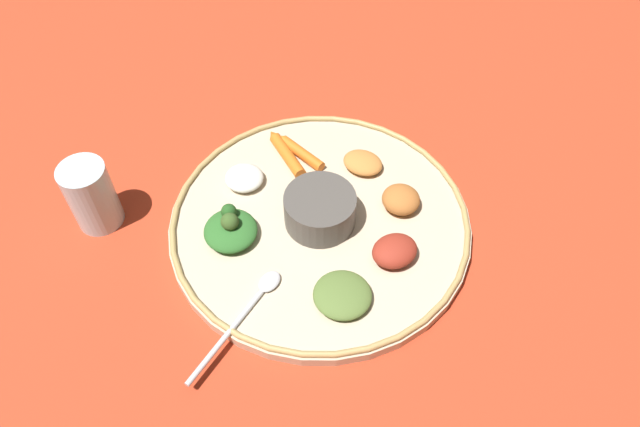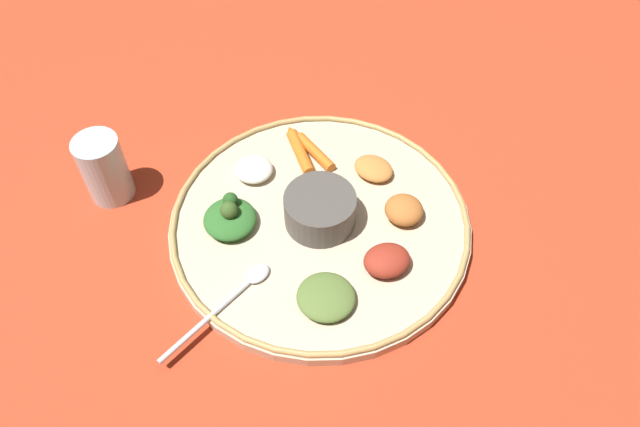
{
  "view_description": "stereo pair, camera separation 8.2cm",
  "coord_description": "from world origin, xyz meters",
  "px_view_note": "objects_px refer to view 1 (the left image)",
  "views": [
    {
      "loc": [
        -0.5,
        -0.05,
        0.67
      ],
      "look_at": [
        0.0,
        0.0,
        0.03
      ],
      "focal_mm": 34.02,
      "sensor_mm": 36.0,
      "label": 1
    },
    {
      "loc": [
        -0.49,
        -0.13,
        0.67
      ],
      "look_at": [
        0.0,
        0.0,
        0.03
      ],
      "focal_mm": 34.02,
      "sensor_mm": 36.0,
      "label": 2
    }
  ],
  "objects_px": {
    "greens_pile": "(230,229)",
    "carrot_near_spoon": "(299,151)",
    "center_bowl": "(320,209)",
    "spoon": "(249,307)",
    "carrot_outer": "(286,153)",
    "drinking_glass": "(93,199)"
  },
  "relations": [
    {
      "from": "greens_pile",
      "to": "carrot_near_spoon",
      "type": "xyz_separation_m",
      "value": [
        0.16,
        -0.07,
        -0.01
      ]
    },
    {
      "from": "center_bowl",
      "to": "spoon",
      "type": "height_order",
      "value": "center_bowl"
    },
    {
      "from": "spoon",
      "to": "carrot_outer",
      "type": "bearing_deg",
      "value": -1.98
    },
    {
      "from": "carrot_near_spoon",
      "to": "drinking_glass",
      "type": "bearing_deg",
      "value": 117.49
    },
    {
      "from": "carrot_near_spoon",
      "to": "center_bowl",
      "type": "bearing_deg",
      "value": -159.81
    },
    {
      "from": "center_bowl",
      "to": "drinking_glass",
      "type": "relative_size",
      "value": 0.95
    },
    {
      "from": "center_bowl",
      "to": "carrot_outer",
      "type": "relative_size",
      "value": 1.06
    },
    {
      "from": "center_bowl",
      "to": "greens_pile",
      "type": "distance_m",
      "value": 0.12
    },
    {
      "from": "carrot_near_spoon",
      "to": "carrot_outer",
      "type": "xyz_separation_m",
      "value": [
        -0.01,
        0.02,
        0.0
      ]
    },
    {
      "from": "greens_pile",
      "to": "drinking_glass",
      "type": "height_order",
      "value": "drinking_glass"
    },
    {
      "from": "spoon",
      "to": "drinking_glass",
      "type": "relative_size",
      "value": 1.63
    },
    {
      "from": "carrot_near_spoon",
      "to": "drinking_glass",
      "type": "distance_m",
      "value": 0.3
    },
    {
      "from": "spoon",
      "to": "drinking_glass",
      "type": "height_order",
      "value": "drinking_glass"
    },
    {
      "from": "center_bowl",
      "to": "carrot_outer",
      "type": "xyz_separation_m",
      "value": [
        0.11,
        0.06,
        -0.02
      ]
    },
    {
      "from": "center_bowl",
      "to": "greens_pile",
      "type": "xyz_separation_m",
      "value": [
        -0.04,
        0.12,
        -0.01
      ]
    },
    {
      "from": "center_bowl",
      "to": "carrot_outer",
      "type": "bearing_deg",
      "value": 29.17
    },
    {
      "from": "center_bowl",
      "to": "carrot_near_spoon",
      "type": "xyz_separation_m",
      "value": [
        0.12,
        0.04,
        -0.02
      ]
    },
    {
      "from": "spoon",
      "to": "greens_pile",
      "type": "bearing_deg",
      "value": 21.76
    },
    {
      "from": "spoon",
      "to": "greens_pile",
      "type": "xyz_separation_m",
      "value": [
        0.11,
        0.04,
        0.01
      ]
    },
    {
      "from": "carrot_near_spoon",
      "to": "greens_pile",
      "type": "bearing_deg",
      "value": 155.48
    },
    {
      "from": "center_bowl",
      "to": "spoon",
      "type": "relative_size",
      "value": 0.58
    },
    {
      "from": "center_bowl",
      "to": "spoon",
      "type": "xyz_separation_m",
      "value": [
        -0.15,
        0.07,
        -0.02
      ]
    }
  ]
}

